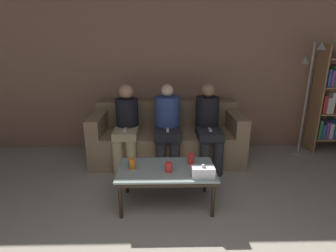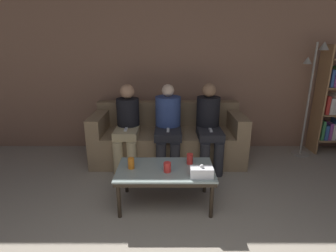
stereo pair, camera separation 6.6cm
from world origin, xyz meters
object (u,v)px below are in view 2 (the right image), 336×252
object	(u,v)px
cup_far_center	(167,167)
seated_person_mid_right	(209,123)
coffee_table	(165,172)
seated_person_mid_left	(168,123)
tissue_box	(202,172)
cup_near_left	(190,159)
game_remote	(165,168)
couch	(168,138)
standing_lamp	(311,88)
cup_near_right	(131,163)
seated_person_left_end	(127,123)

from	to	relation	value
cup_far_center	seated_person_mid_right	xyz separation A→B (m)	(0.57, 1.07, 0.15)
coffee_table	seated_person_mid_left	distance (m)	1.04
cup_far_center	tissue_box	bearing A→B (deg)	-18.00
cup_near_left	seated_person_mid_left	size ratio (longest dim) A/B	0.10
game_remote	seated_person_mid_left	size ratio (longest dim) A/B	0.13
game_remote	seated_person_mid_right	xyz separation A→B (m)	(0.59, 1.00, 0.19)
coffee_table	cup_near_left	distance (m)	0.30
couch	cup_far_center	size ratio (longest dim) A/B	21.38
couch	standing_lamp	world-z (taller)	standing_lamp
cup_far_center	game_remote	bearing A→B (deg)	106.27
standing_lamp	seated_person_mid_right	size ratio (longest dim) A/B	1.48
couch	cup_near_left	bearing A→B (deg)	-77.92
cup_far_center	seated_person_mid_left	distance (m)	1.09
cup_far_center	seated_person_mid_left	xyz separation A→B (m)	(0.01, 1.08, 0.15)
tissue_box	standing_lamp	xyz separation A→B (m)	(1.77, 1.53, 0.58)
cup_near_left	cup_near_right	xyz separation A→B (m)	(-0.62, -0.11, -0.00)
cup_near_right	standing_lamp	bearing A→B (deg)	28.46
standing_lamp	seated_person_mid_right	bearing A→B (deg)	-166.92
game_remote	seated_person_mid_right	distance (m)	1.18
seated_person_left_end	tissue_box	bearing A→B (deg)	-53.04
seated_person_left_end	cup_far_center	bearing A→B (deg)	-62.60
cup_near_left	cup_far_center	distance (m)	0.31
cup_near_left	seated_person_left_end	bearing A→B (deg)	131.93
coffee_table	game_remote	distance (m)	0.05
cup_far_center	game_remote	xyz separation A→B (m)	(-0.02, 0.07, -0.04)
coffee_table	tissue_box	distance (m)	0.41
coffee_table	tissue_box	bearing A→B (deg)	-26.56
seated_person_left_end	game_remote	bearing A→B (deg)	-61.91
seated_person_mid_right	standing_lamp	bearing A→B (deg)	13.08
cup_near_right	couch	bearing A→B (deg)	72.40
seated_person_mid_left	coffee_table	bearing A→B (deg)	-91.55
couch	seated_person_left_end	distance (m)	0.67
standing_lamp	seated_person_left_end	size ratio (longest dim) A/B	1.50
seated_person_left_end	couch	bearing A→B (deg)	20.12
cup_far_center	tissue_box	size ratio (longest dim) A/B	0.46
cup_near_right	standing_lamp	xyz separation A→B (m)	(2.48, 1.35, 0.57)
game_remote	standing_lamp	xyz separation A→B (m)	(2.13, 1.36, 0.62)
cup_near_right	tissue_box	world-z (taller)	tissue_box
cup_near_left	game_remote	distance (m)	0.29
coffee_table	cup_far_center	world-z (taller)	cup_far_center
game_remote	standing_lamp	size ratio (longest dim) A/B	0.09
game_remote	seated_person_mid_left	world-z (taller)	seated_person_mid_left
cup_far_center	seated_person_left_end	distance (m)	1.22
seated_person_left_end	seated_person_mid_left	bearing A→B (deg)	-0.11
couch	cup_near_right	xyz separation A→B (m)	(-0.38, -1.21, 0.16)
cup_near_left	cup_far_center	size ratio (longest dim) A/B	1.14
couch	standing_lamp	xyz separation A→B (m)	(2.10, 0.14, 0.73)
couch	game_remote	size ratio (longest dim) A/B	14.39
coffee_table	standing_lamp	size ratio (longest dim) A/B	0.59
game_remote	seated_person_mid_left	bearing A→B (deg)	88.45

